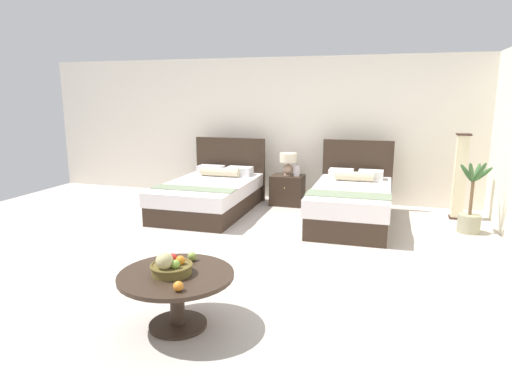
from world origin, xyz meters
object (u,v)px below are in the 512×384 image
at_px(nightstand, 287,190).
at_px(table_lamp, 288,161).
at_px(loose_apple, 192,256).
at_px(potted_palm, 470,211).
at_px(coffee_table, 177,286).
at_px(bed_near_window, 211,194).
at_px(loose_orange, 178,286).
at_px(fruit_bowl, 171,266).
at_px(vase, 297,171).
at_px(bed_near_corner, 351,202).
at_px(floor_lamp_corner, 460,177).

height_order(nightstand, table_lamp, table_lamp).
bearing_deg(loose_apple, potted_palm, 50.69).
bearing_deg(loose_apple, coffee_table, -90.76).
bearing_deg(bed_near_window, loose_orange, -70.33).
bearing_deg(table_lamp, fruit_bowl, -88.89).
bearing_deg(loose_apple, table_lamp, 91.68).
xyz_separation_m(bed_near_window, vase, (1.27, 0.79, 0.33)).
xyz_separation_m(fruit_bowl, potted_palm, (2.72, 3.61, -0.23)).
xyz_separation_m(table_lamp, loose_apple, (0.12, -4.14, -0.26)).
relative_size(bed_near_corner, floor_lamp_corner, 1.60).
relative_size(vase, potted_palm, 0.18).
bearing_deg(floor_lamp_corner, nightstand, 177.88).
xyz_separation_m(bed_near_corner, table_lamp, (-1.18, 0.85, 0.45)).
relative_size(table_lamp, loose_apple, 4.87).
bearing_deg(table_lamp, bed_near_window, -142.43).
bearing_deg(nightstand, table_lamp, 90.00).
height_order(table_lamp, floor_lamp_corner, floor_lamp_corner).
distance_m(vase, potted_palm, 2.78).
bearing_deg(loose_apple, bed_near_window, 110.36).
distance_m(coffee_table, potted_palm, 4.47).
relative_size(coffee_table, fruit_bowl, 2.74).
distance_m(coffee_table, loose_orange, 0.38).
height_order(vase, fruit_bowl, vase).
xyz_separation_m(nightstand, floor_lamp_corner, (2.73, -0.10, 0.40)).
bearing_deg(loose_orange, table_lamp, 93.51).
distance_m(table_lamp, floor_lamp_corner, 2.73).
bearing_deg(bed_near_corner, vase, 141.91).
bearing_deg(floor_lamp_corner, coffee_table, -121.14).
relative_size(table_lamp, coffee_table, 0.41).
relative_size(coffee_table, loose_orange, 12.22).
height_order(vase, potted_palm, potted_palm).
bearing_deg(potted_palm, coffee_table, -126.92).
distance_m(bed_near_window, floor_lamp_corner, 3.91).
distance_m(nightstand, fruit_bowl, 4.46).
distance_m(fruit_bowl, floor_lamp_corner, 5.09).
height_order(loose_orange, floor_lamp_corner, floor_lamp_corner).
relative_size(loose_apple, loose_orange, 1.02).
xyz_separation_m(bed_near_window, potted_palm, (3.90, -0.02, 0.01)).
bearing_deg(bed_near_corner, table_lamp, 144.08).
xyz_separation_m(floor_lamp_corner, potted_palm, (0.08, -0.74, -0.36)).
xyz_separation_m(bed_near_window, nightstand, (1.10, 0.83, -0.03)).
relative_size(bed_near_window, loose_orange, 28.13).
relative_size(coffee_table, loose_apple, 11.99).
relative_size(nightstand, potted_palm, 0.53).
xyz_separation_m(bed_near_corner, coffee_table, (-1.06, -3.59, 0.05)).
bearing_deg(coffee_table, fruit_bowl, -134.97).
bearing_deg(bed_near_window, coffee_table, -71.27).
height_order(bed_near_window, potted_palm, bed_near_window).
height_order(fruit_bowl, potted_palm, potted_palm).
bearing_deg(bed_near_corner, floor_lamp_corner, 25.37).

